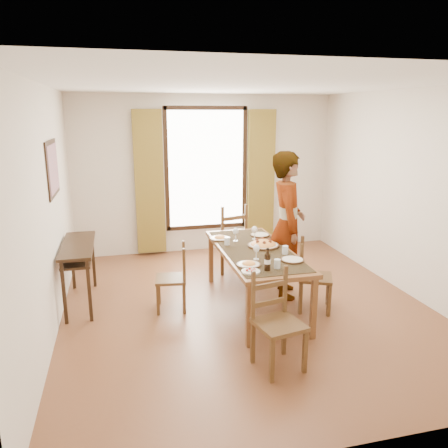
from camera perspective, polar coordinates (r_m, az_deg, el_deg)
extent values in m
plane|color=#552B1A|center=(5.66, 2.89, -10.66)|extent=(5.00, 5.00, 0.00)
cube|color=beige|center=(7.63, -2.40, 6.48)|extent=(4.50, 0.10, 2.70)
cube|color=beige|center=(3.02, 17.01, -6.45)|extent=(4.50, 0.10, 2.70)
cube|color=beige|center=(5.07, -22.05, 1.44)|extent=(0.10, 5.00, 2.70)
cube|color=beige|center=(6.26, 23.22, 3.61)|extent=(0.10, 5.00, 2.70)
cube|color=white|center=(5.14, 3.28, 17.99)|extent=(4.50, 5.00, 0.04)
cube|color=white|center=(7.59, -2.37, 7.20)|extent=(1.30, 0.04, 2.00)
cube|color=olive|center=(7.43, -9.72, 5.29)|extent=(0.48, 0.10, 2.40)
cube|color=olive|center=(7.81, 4.84, 5.89)|extent=(0.48, 0.10, 2.40)
cube|color=black|center=(5.60, -21.50, 6.78)|extent=(0.02, 0.86, 0.66)
cube|color=orange|center=(5.59, -21.40, 6.78)|extent=(0.01, 0.76, 0.56)
cube|color=black|center=(5.76, -18.58, -2.66)|extent=(0.38, 1.20, 0.04)
cube|color=black|center=(5.80, -18.48, -3.79)|extent=(0.34, 1.10, 0.03)
cube|color=black|center=(5.39, -20.17, -8.48)|extent=(0.04, 0.04, 0.76)
cube|color=black|center=(6.42, -19.18, -4.75)|extent=(0.04, 0.04, 0.76)
cube|color=black|center=(5.37, -17.17, -8.35)|extent=(0.04, 0.04, 0.76)
cube|color=black|center=(6.40, -16.68, -4.61)|extent=(0.04, 0.04, 0.76)
cube|color=brown|center=(5.41, 4.10, -3.61)|extent=(0.84, 2.00, 0.05)
cube|color=black|center=(5.41, 4.11, -3.33)|extent=(0.78, 1.84, 0.01)
cube|color=brown|center=(4.62, 3.30, -11.88)|extent=(0.06, 0.06, 0.70)
cube|color=brown|center=(6.30, -1.72, -4.55)|extent=(0.06, 0.06, 0.70)
cube|color=brown|center=(4.87, 11.61, -10.76)|extent=(0.06, 0.06, 0.70)
cube|color=brown|center=(6.49, 4.55, -4.05)|extent=(0.06, 0.06, 0.70)
cube|color=brown|center=(5.47, -6.97, -7.15)|extent=(0.42, 0.42, 0.04)
cube|color=brown|center=(5.70, -8.50, -8.46)|extent=(0.04, 0.04, 0.40)
cube|color=brown|center=(5.69, -5.28, -8.38)|extent=(0.04, 0.04, 0.40)
cube|color=brown|center=(5.41, -8.63, -9.75)|extent=(0.04, 0.04, 0.40)
cube|color=brown|center=(5.40, -5.22, -9.68)|extent=(0.04, 0.04, 0.40)
cube|color=brown|center=(5.54, -5.28, -4.39)|extent=(0.03, 0.03, 0.44)
cube|color=brown|center=(5.24, -5.23, -5.49)|extent=(0.03, 0.03, 0.44)
cube|color=brown|center=(5.42, -5.23, -5.80)|extent=(0.07, 0.32, 0.04)
cube|color=brown|center=(5.37, -5.27, -4.21)|extent=(0.07, 0.32, 0.04)
cube|color=brown|center=(6.77, 0.48, -1.87)|extent=(0.57, 0.57, 0.04)
cube|color=brown|center=(7.10, 1.15, -3.21)|extent=(0.04, 0.04, 0.50)
cube|color=brown|center=(6.77, 2.79, -4.11)|extent=(0.04, 0.04, 0.50)
cube|color=brown|center=(6.92, -1.78, -3.67)|extent=(0.04, 0.04, 0.50)
cube|color=brown|center=(6.58, -0.24, -4.63)|extent=(0.04, 0.04, 0.50)
cube|color=brown|center=(6.61, 2.89, 0.23)|extent=(0.04, 0.04, 0.56)
cube|color=brown|center=(6.42, -0.20, -0.18)|extent=(0.04, 0.04, 0.56)
cube|color=brown|center=(6.54, 1.36, -0.92)|extent=(0.40, 0.12, 0.06)
cube|color=brown|center=(6.49, 1.37, 0.79)|extent=(0.40, 0.12, 0.06)
cube|color=brown|center=(4.25, 7.21, -12.93)|extent=(0.49, 0.49, 0.04)
cube|color=brown|center=(4.15, 6.30, -17.24)|extent=(0.04, 0.04, 0.45)
cube|color=brown|center=(4.41, 3.78, -15.08)|extent=(0.04, 0.04, 0.45)
cube|color=brown|center=(4.32, 10.54, -15.99)|extent=(0.04, 0.04, 0.45)
cube|color=brown|center=(4.58, 7.85, -14.03)|extent=(0.04, 0.04, 0.45)
cube|color=brown|center=(4.21, 3.82, -9.38)|extent=(0.04, 0.04, 0.50)
cube|color=brown|center=(4.38, 7.99, -8.50)|extent=(0.04, 0.04, 0.50)
cube|color=brown|center=(4.33, 5.91, -10.15)|extent=(0.36, 0.10, 0.05)
cube|color=brown|center=(4.26, 5.98, -7.95)|extent=(0.36, 0.10, 0.05)
cube|color=brown|center=(5.53, 11.86, -6.83)|extent=(0.52, 0.52, 0.04)
cube|color=brown|center=(5.46, 13.56, -9.62)|extent=(0.04, 0.04, 0.42)
cube|color=brown|center=(5.45, 9.95, -9.47)|extent=(0.04, 0.04, 0.42)
cube|color=brown|center=(5.77, 13.44, -8.27)|extent=(0.04, 0.04, 0.42)
cube|color=brown|center=(5.76, 10.04, -8.12)|extent=(0.04, 0.04, 0.42)
cube|color=brown|center=(5.28, 10.06, -5.02)|extent=(0.03, 0.03, 0.47)
cube|color=brown|center=(5.61, 10.14, -3.89)|extent=(0.03, 0.03, 0.47)
cube|color=brown|center=(5.48, 10.06, -5.37)|extent=(0.16, 0.32, 0.05)
cube|color=brown|center=(5.42, 10.13, -3.68)|extent=(0.16, 0.32, 0.05)
imported|color=gray|center=(5.76, 8.24, -0.16)|extent=(0.94, 0.82, 1.93)
cylinder|color=silver|center=(5.25, 7.99, -3.37)|extent=(0.07, 0.07, 0.10)
cylinder|color=silver|center=(5.56, 0.41, -2.23)|extent=(0.07, 0.07, 0.10)
cylinder|color=silver|center=(4.77, 6.97, -5.17)|extent=(0.07, 0.07, 0.10)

